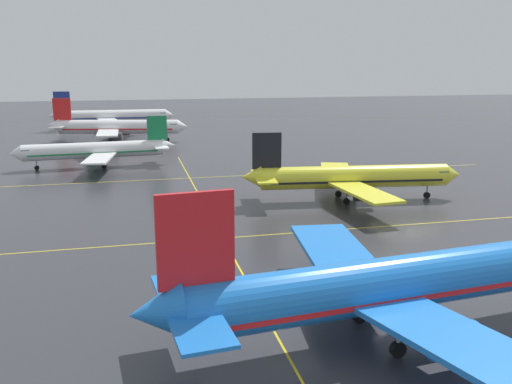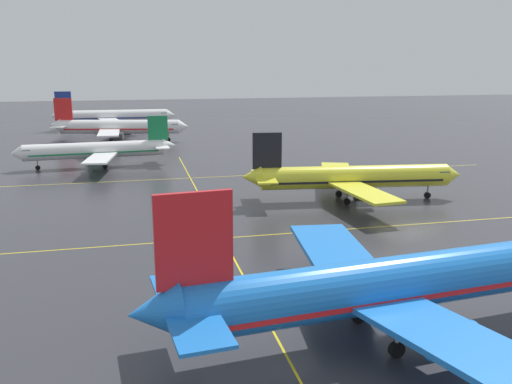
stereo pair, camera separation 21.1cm
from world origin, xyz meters
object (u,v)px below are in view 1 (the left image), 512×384
object	(u,v)px
airliner_front_gate	(398,283)
airliner_far_left_stand	(117,127)
airliner_second_row	(352,177)
airliner_far_right_stand	(112,116)
airliner_third_row	(97,150)

from	to	relation	value
airliner_front_gate	airliner_far_left_stand	size ratio (longest dim) A/B	1.09
airliner_second_row	airliner_far_right_stand	bearing A→B (deg)	110.04
airliner_second_row	airliner_third_row	bearing A→B (deg)	136.36
airliner_second_row	airliner_third_row	size ratio (longest dim) A/B	1.06
airliner_third_row	airliner_far_right_stand	xyz separation A→B (m)	(1.38, 66.66, 0.71)
airliner_third_row	airliner_front_gate	bearing A→B (deg)	-71.54
airliner_front_gate	airliner_far_left_stand	xyz separation A→B (m)	(-22.54, 114.57, -0.32)
airliner_front_gate	airliner_second_row	world-z (taller)	airliner_front_gate
airliner_second_row	airliner_far_left_stand	distance (m)	82.50
airliner_far_left_stand	airliner_far_right_stand	distance (m)	30.05
airliner_third_row	airliner_far_right_stand	bearing A→B (deg)	88.82
airliner_far_right_stand	airliner_far_left_stand	bearing A→B (deg)	-86.02
airliner_second_row	airliner_far_left_stand	xyz separation A→B (m)	(-35.94, 74.26, 0.34)
airliner_far_left_stand	airliner_far_right_stand	xyz separation A→B (m)	(-2.08, 29.98, 0.16)
airliner_front_gate	airliner_second_row	distance (m)	42.49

